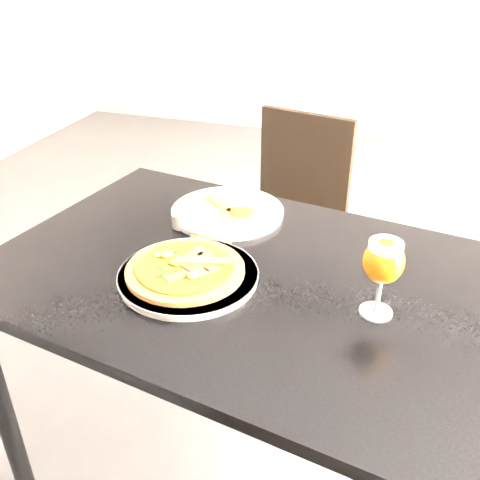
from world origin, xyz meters
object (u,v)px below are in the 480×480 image
(dining_table, at_px, (244,301))
(beer_glass, at_px, (384,262))
(chair_far, at_px, (289,218))
(pizza, at_px, (186,269))

(dining_table, xyz_separation_m, beer_glass, (0.31, -0.07, 0.21))
(chair_far, bearing_deg, pizza, -79.30)
(chair_far, xyz_separation_m, pizza, (-0.04, -0.89, 0.30))
(beer_glass, bearing_deg, pizza, -179.65)
(pizza, height_order, beer_glass, beer_glass)
(pizza, distance_m, beer_glass, 0.44)
(dining_table, xyz_separation_m, pizza, (-0.12, -0.07, 0.12))
(dining_table, bearing_deg, chair_far, 104.74)
(chair_far, distance_m, beer_glass, 1.05)
(pizza, xyz_separation_m, beer_glass, (0.42, 0.00, 0.10))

